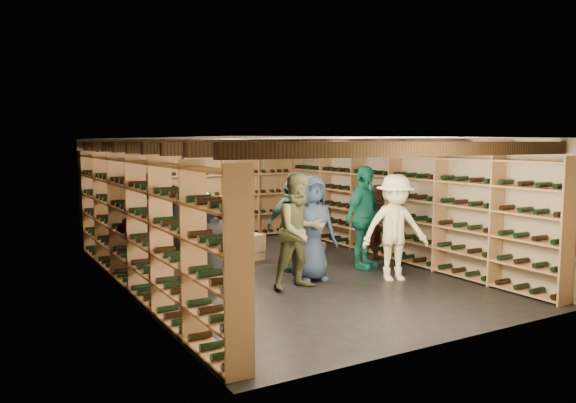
% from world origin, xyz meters
% --- Properties ---
extents(ground, '(8.00, 8.00, 0.00)m').
position_xyz_m(ground, '(0.00, 0.00, 0.00)').
color(ground, black).
rests_on(ground, ground).
extents(walls, '(5.52, 8.02, 2.40)m').
position_xyz_m(walls, '(0.00, 0.00, 1.20)').
color(walls, tan).
rests_on(walls, ground).
extents(ceiling, '(5.50, 8.00, 0.01)m').
position_xyz_m(ceiling, '(0.00, 0.00, 2.40)').
color(ceiling, beige).
rests_on(ceiling, walls).
extents(ceiling_joists, '(5.40, 7.12, 0.18)m').
position_xyz_m(ceiling_joists, '(0.00, 0.00, 2.26)').
color(ceiling_joists, black).
rests_on(ceiling_joists, ground).
extents(wine_rack_left, '(0.32, 7.50, 2.15)m').
position_xyz_m(wine_rack_left, '(-2.57, 0.00, 1.08)').
color(wine_rack_left, '#AD7C54').
rests_on(wine_rack_left, ground).
extents(wine_rack_right, '(0.32, 7.50, 2.15)m').
position_xyz_m(wine_rack_right, '(2.57, 0.00, 1.08)').
color(wine_rack_right, '#AD7C54').
rests_on(wine_rack_right, ground).
extents(wine_rack_back, '(4.70, 0.30, 2.15)m').
position_xyz_m(wine_rack_back, '(0.00, 3.83, 1.07)').
color(wine_rack_back, '#AD7C54').
rests_on(wine_rack_back, ground).
extents(crate_stack_left, '(0.55, 0.41, 0.51)m').
position_xyz_m(crate_stack_left, '(0.02, 1.30, 0.26)').
color(crate_stack_left, tan).
rests_on(crate_stack_left, ground).
extents(crate_stack_right, '(0.52, 0.36, 0.51)m').
position_xyz_m(crate_stack_right, '(0.05, 2.07, 0.26)').
color(crate_stack_right, tan).
rests_on(crate_stack_right, ground).
extents(crate_loose, '(0.59, 0.49, 0.17)m').
position_xyz_m(crate_loose, '(1.56, 1.44, 0.09)').
color(crate_loose, tan).
rests_on(crate_loose, ground).
extents(person_0, '(0.82, 0.64, 1.50)m').
position_xyz_m(person_0, '(-1.44, -0.18, 0.75)').
color(person_0, black).
rests_on(person_0, ground).
extents(person_1, '(0.71, 0.60, 1.65)m').
position_xyz_m(person_1, '(-1.94, 0.04, 0.83)').
color(person_1, black).
rests_on(person_1, ground).
extents(person_2, '(0.94, 0.75, 1.86)m').
position_xyz_m(person_2, '(-0.26, -1.05, 0.93)').
color(person_2, '#505636').
rests_on(person_2, ground).
extents(person_3, '(1.32, 1.00, 1.81)m').
position_xyz_m(person_3, '(1.41, -1.39, 0.90)').
color(person_3, beige).
rests_on(person_3, ground).
extents(person_4, '(1.21, 0.87, 1.91)m').
position_xyz_m(person_4, '(1.50, -0.41, 0.96)').
color(person_4, '#146E5D').
rests_on(person_4, ground).
extents(person_5, '(1.78, 1.09, 1.83)m').
position_xyz_m(person_5, '(-2.07, 0.59, 0.92)').
color(person_5, maroon).
rests_on(person_5, ground).
extents(person_6, '(0.93, 0.66, 1.79)m').
position_xyz_m(person_6, '(0.18, -0.70, 0.89)').
color(person_6, '#21314E').
rests_on(person_6, ground).
extents(person_7, '(0.71, 0.59, 1.66)m').
position_xyz_m(person_7, '(0.93, 0.85, 0.83)').
color(person_7, gray).
rests_on(person_7, ground).
extents(person_8, '(0.82, 0.69, 1.51)m').
position_xyz_m(person_8, '(2.18, -0.03, 0.75)').
color(person_8, '#42221A').
rests_on(person_8, ground).
extents(person_9, '(1.15, 0.83, 1.60)m').
position_xyz_m(person_9, '(-1.25, 1.05, 0.80)').
color(person_9, '#B1ABA2').
rests_on(person_9, ground).
extents(person_10, '(1.02, 0.54, 1.67)m').
position_xyz_m(person_10, '(0.25, 0.14, 0.83)').
color(person_10, '#224D3C').
rests_on(person_10, ground).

